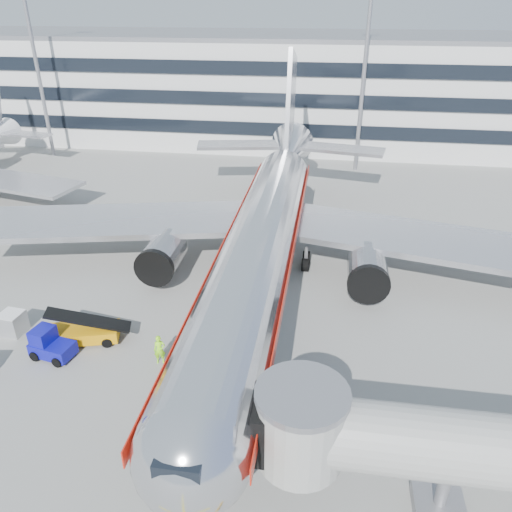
# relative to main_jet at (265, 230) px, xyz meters

# --- Properties ---
(ground) EXTENTS (180.00, 180.00, 0.00)m
(ground) POSITION_rel_main_jet_xyz_m (0.00, -11.72, -4.23)
(ground) COLOR gray
(ground) RESTS_ON ground
(lead_in_line) EXTENTS (0.25, 70.00, 0.01)m
(lead_in_line) POSITION_rel_main_jet_xyz_m (0.00, -1.72, -4.23)
(lead_in_line) COLOR yellow
(lead_in_line) RESTS_ON ground
(main_jet) EXTENTS (50.95, 48.70, 16.06)m
(main_jet) POSITION_rel_main_jet_xyz_m (0.00, 0.00, 0.00)
(main_jet) COLOR silver
(main_jet) RESTS_ON ground
(jet_bridge) EXTENTS (17.80, 4.50, 7.00)m
(jet_bridge) POSITION_rel_main_jet_xyz_m (12.18, -19.72, -0.36)
(jet_bridge) COLOR silver
(jet_bridge) RESTS_ON ground
(terminal) EXTENTS (150.00, 24.25, 15.60)m
(terminal) POSITION_rel_main_jet_xyz_m (0.00, 46.23, 3.57)
(terminal) COLOR silver
(terminal) RESTS_ON ground
(light_mast_west) EXTENTS (2.40, 1.20, 25.45)m
(light_mast_west) POSITION_rel_main_jet_xyz_m (-35.00, 30.28, 10.64)
(light_mast_west) COLOR gray
(light_mast_west) RESTS_ON ground
(light_mast_centre) EXTENTS (2.40, 1.20, 25.45)m
(light_mast_centre) POSITION_rel_main_jet_xyz_m (8.00, 30.28, 10.64)
(light_mast_centre) COLOR gray
(light_mast_centre) RESTS_ON ground
(belt_loader) EXTENTS (5.41, 3.07, 2.53)m
(belt_loader) POSITION_rel_main_jet_xyz_m (-10.99, -10.35, -3.52)
(belt_loader) COLOR orange
(belt_loader) RESTS_ON ground
(baggage_tug) EXTENTS (2.92, 2.15, 2.01)m
(baggage_tug) POSITION_rel_main_jet_xyz_m (-12.15, -12.08, -3.36)
(baggage_tug) COLOR #0D0E96
(baggage_tug) RESTS_ON ground
(cargo_container_right) EXTENTS (1.60, 1.60, 1.56)m
(cargo_container_right) POSITION_rel_main_jet_xyz_m (-15.98, -10.13, -3.45)
(cargo_container_right) COLOR #B3B5BA
(cargo_container_right) RESTS_ON ground
(ramp_worker) EXTENTS (0.82, 0.66, 1.96)m
(ramp_worker) POSITION_rel_main_jet_xyz_m (-5.05, -11.63, -3.25)
(ramp_worker) COLOR #97FF1A
(ramp_worker) RESTS_ON ground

